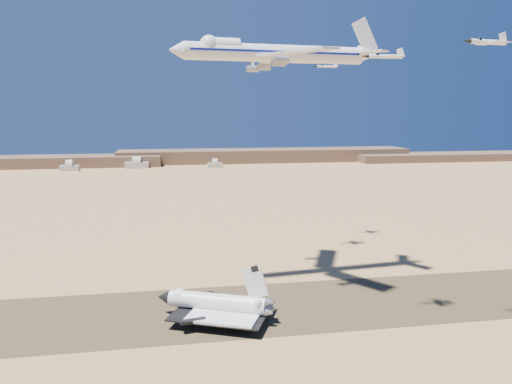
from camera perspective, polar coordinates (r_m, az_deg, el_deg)
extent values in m
plane|color=tan|center=(188.02, -3.56, -13.34)|extent=(1200.00, 1200.00, 0.00)
cube|color=#4D3D26|center=(188.01, -3.56, -13.33)|extent=(600.00, 50.00, 0.06)
cube|color=brown|center=(724.32, -26.06, 3.09)|extent=(380.00, 60.00, 14.00)
cube|color=brown|center=(728.82, 1.09, 4.20)|extent=(420.00, 60.00, 18.00)
cube|color=brown|center=(803.63, 21.57, 3.78)|extent=(300.00, 60.00, 11.00)
cube|color=#B1AB9D|center=(657.68, -20.52, 2.58)|extent=(22.00, 14.00, 6.50)
cube|color=#B1AB9D|center=(662.55, -13.46, 3.00)|extent=(30.00, 15.00, 7.50)
cube|color=#B1AB9D|center=(654.06, -4.73, 3.06)|extent=(19.00, 12.50, 5.50)
cylinder|color=white|center=(178.24, -4.55, -12.42)|extent=(33.64, 19.28, 5.98)
cone|color=black|center=(184.97, -10.38, -11.73)|extent=(6.69, 7.13, 5.68)
sphere|color=white|center=(182.55, -8.77, -11.68)|extent=(5.55, 5.55, 5.55)
cube|color=white|center=(177.93, -3.19, -13.30)|extent=(31.83, 32.92, 0.96)
cube|color=black|center=(178.72, -3.87, -13.37)|extent=(39.64, 36.37, 0.53)
cube|color=white|center=(171.66, -0.11, -10.29)|extent=(9.35, 4.69, 12.29)
cylinder|color=gray|center=(184.59, -8.73, -13.30)|extent=(0.38, 0.38, 3.41)
cylinder|color=black|center=(185.02, -8.72, -13.62)|extent=(1.27, 0.91, 1.17)
cylinder|color=gray|center=(173.55, -3.03, -14.70)|extent=(0.38, 0.38, 3.41)
cylinder|color=black|center=(174.00, -3.02, -15.04)|extent=(1.27, 0.91, 1.17)
cylinder|color=gray|center=(182.95, -2.03, -13.40)|extent=(0.38, 0.38, 3.41)
cylinder|color=black|center=(183.38, -2.02, -13.73)|extent=(1.27, 0.91, 1.17)
cylinder|color=white|center=(203.28, 2.30, 15.55)|extent=(72.79, 14.15, 6.82)
cone|color=white|center=(194.89, -9.07, 15.73)|extent=(5.99, 7.33, 6.82)
sphere|color=white|center=(197.04, -5.40, 16.44)|extent=(7.03, 7.03, 7.03)
cube|color=white|center=(187.82, 4.62, 15.67)|extent=(25.77, 31.90, 0.75)
cube|color=white|center=(219.96, 1.43, 14.73)|extent=(20.95, 33.23, 0.75)
cube|color=white|center=(212.18, 13.19, 15.35)|extent=(11.62, 12.94, 0.53)
cube|color=white|center=(224.37, 11.42, 15.05)|extent=(10.15, 13.10, 0.53)
cube|color=white|center=(219.11, 12.34, 17.00)|extent=(12.16, 1.98, 15.23)
cylinder|color=gray|center=(193.10, 2.58, 14.55)|extent=(5.58, 3.30, 2.77)
cylinder|color=gray|center=(183.37, 2.90, 14.84)|extent=(5.58, 3.30, 2.77)
cylinder|color=gray|center=(211.32, 0.90, 14.09)|extent=(5.58, 3.30, 2.77)
cylinder|color=gray|center=(219.93, -0.39, 13.90)|extent=(5.58, 3.30, 2.77)
imported|color=#CD560C|center=(173.45, -2.27, -15.00)|extent=(0.62, 0.74, 1.73)
imported|color=#CD560C|center=(174.38, -2.35, -14.86)|extent=(0.67, 0.94, 1.75)
imported|color=#CD560C|center=(175.04, -1.59, -14.76)|extent=(1.13, 0.99, 1.72)
cylinder|color=white|center=(167.51, 14.59, 14.76)|extent=(11.09, 1.90, 1.29)
cone|color=black|center=(165.27, 12.37, 14.92)|extent=(2.45, 1.33, 1.20)
sphere|color=black|center=(166.60, 13.68, 14.99)|extent=(1.29, 1.29, 1.29)
cube|color=white|center=(167.82, 14.89, 14.67)|extent=(3.62, 7.53, 0.23)
cube|color=white|center=(169.19, 16.09, 14.64)|extent=(2.28, 4.70, 0.18)
cube|color=white|center=(169.40, 16.17, 15.07)|extent=(2.79, 0.38, 3.11)
cylinder|color=white|center=(171.56, 24.97, 15.28)|extent=(12.81, 3.12, 1.48)
cone|color=black|center=(166.63, 22.95, 15.61)|extent=(2.91, 1.72, 1.38)
sphere|color=black|center=(169.55, 24.16, 15.60)|extent=(1.48, 1.48, 1.48)
cube|color=white|center=(172.23, 25.24, 15.16)|extent=(4.78, 8.89, 0.27)
cube|color=white|center=(175.09, 26.30, 15.05)|extent=(3.00, 5.56, 0.21)
cube|color=white|center=(175.42, 26.39, 15.52)|extent=(3.21, 0.68, 3.59)
cylinder|color=white|center=(250.46, 5.49, 14.59)|extent=(12.31, 1.44, 1.44)
cone|color=black|center=(248.63, 3.79, 14.65)|extent=(2.67, 1.33, 1.33)
sphere|color=black|center=(249.72, 4.79, 14.74)|extent=(1.44, 1.44, 1.44)
cube|color=white|center=(250.72, 5.72, 14.54)|extent=(3.59, 8.21, 0.26)
cube|color=white|center=(251.86, 6.65, 14.54)|extent=(2.26, 5.13, 0.21)
cube|color=white|center=(252.06, 6.70, 14.86)|extent=(3.10, 0.26, 3.47)
cylinder|color=white|center=(277.09, 8.08, 14.02)|extent=(11.08, 1.31, 1.29)
cone|color=black|center=(275.13, 6.73, 14.08)|extent=(2.40, 1.21, 1.20)
sphere|color=black|center=(276.30, 7.52, 14.14)|extent=(1.29, 1.29, 1.29)
cube|color=white|center=(277.36, 8.27, 13.97)|extent=(3.25, 7.39, 0.23)
cube|color=white|center=(278.54, 9.01, 13.97)|extent=(2.04, 4.62, 0.18)
cube|color=white|center=(278.71, 9.06, 14.24)|extent=(2.79, 0.24, 3.12)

